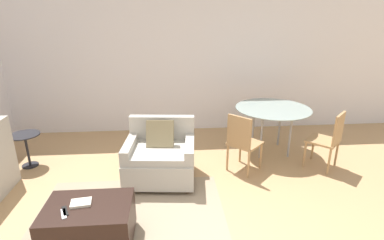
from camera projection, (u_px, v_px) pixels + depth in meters
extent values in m
cube|color=white|center=(164.00, 62.00, 5.70)|extent=(12.00, 0.06, 2.75)
cube|color=gray|center=(129.00, 222.00, 3.40)|extent=(2.21, 1.85, 0.00)
cube|color=brown|center=(129.00, 222.00, 3.40)|extent=(2.17, 0.06, 0.00)
cube|color=brown|center=(132.00, 206.00, 3.69)|extent=(2.17, 0.06, 0.00)
cube|color=brown|center=(135.00, 192.00, 3.98)|extent=(2.17, 0.06, 0.00)
cube|color=#B2ADA3|center=(160.00, 165.00, 4.20)|extent=(1.01, 0.90, 0.34)
cube|color=#B2ADA3|center=(160.00, 152.00, 4.09)|extent=(0.76, 0.76, 0.10)
cube|color=#B2ADA3|center=(162.00, 130.00, 4.40)|extent=(0.95, 0.21, 0.45)
cube|color=#B2ADA3|center=(130.00, 148.00, 4.11)|extent=(0.19, 0.76, 0.20)
cube|color=#B2ADA3|center=(190.00, 148.00, 4.10)|extent=(0.19, 0.76, 0.20)
cylinder|color=brown|center=(129.00, 190.00, 3.96)|extent=(0.05, 0.05, 0.06)
cylinder|color=brown|center=(188.00, 191.00, 3.95)|extent=(0.05, 0.05, 0.06)
cylinder|color=brown|center=(138.00, 166.00, 4.58)|extent=(0.05, 0.05, 0.06)
cylinder|color=brown|center=(189.00, 167.00, 4.57)|extent=(0.05, 0.05, 0.06)
cube|color=#8E7F5B|center=(160.00, 134.00, 4.15)|extent=(0.39, 0.25, 0.39)
cube|color=black|center=(90.00, 223.00, 3.01)|extent=(0.86, 0.60, 0.42)
cylinder|color=black|center=(62.00, 227.00, 3.29)|extent=(0.04, 0.04, 0.04)
cylinder|color=black|center=(132.00, 224.00, 3.35)|extent=(0.04, 0.04, 0.04)
cube|color=beige|center=(81.00, 203.00, 2.96)|extent=(0.21, 0.17, 0.03)
cube|color=black|center=(65.00, 211.00, 2.85)|extent=(0.11, 0.16, 0.01)
cube|color=#B7B7BC|center=(64.00, 214.00, 2.81)|extent=(0.10, 0.17, 0.01)
cylinder|color=black|center=(24.00, 135.00, 4.49)|extent=(0.44, 0.44, 0.02)
cylinder|color=black|center=(27.00, 150.00, 4.58)|extent=(0.04, 0.04, 0.50)
cylinder|color=black|center=(30.00, 165.00, 4.66)|extent=(0.24, 0.24, 0.02)
cylinder|color=#8C9E99|center=(273.00, 108.00, 4.90)|extent=(1.22, 1.22, 0.01)
cylinder|color=#99999E|center=(261.00, 136.00, 4.79)|extent=(0.04, 0.04, 0.77)
cylinder|color=#99999E|center=(290.00, 135.00, 4.83)|extent=(0.04, 0.04, 0.77)
cylinder|color=#99999E|center=(253.00, 126.00, 5.24)|extent=(0.04, 0.04, 0.77)
cylinder|color=#99999E|center=(280.00, 125.00, 5.28)|extent=(0.04, 0.04, 0.77)
cube|color=tan|center=(245.00, 143.00, 4.41)|extent=(0.59, 0.59, 0.03)
cube|color=tan|center=(239.00, 132.00, 4.20)|extent=(0.29, 0.29, 0.45)
cylinder|color=tan|center=(261.00, 156.00, 4.51)|extent=(0.03, 0.03, 0.42)
cylinder|color=tan|center=(240.00, 150.00, 4.73)|extent=(0.03, 0.03, 0.42)
cylinder|color=tan|center=(249.00, 165.00, 4.25)|extent=(0.03, 0.03, 0.42)
cylinder|color=tan|center=(227.00, 157.00, 4.47)|extent=(0.03, 0.03, 0.42)
cube|color=tan|center=(323.00, 141.00, 4.50)|extent=(0.59, 0.59, 0.03)
cube|color=tan|center=(339.00, 129.00, 4.31)|extent=(0.29, 0.29, 0.45)
cylinder|color=tan|center=(313.00, 147.00, 4.82)|extent=(0.03, 0.03, 0.42)
cylinder|color=tan|center=(304.00, 155.00, 4.56)|extent=(0.03, 0.03, 0.42)
cylinder|color=tan|center=(337.00, 153.00, 4.60)|extent=(0.03, 0.03, 0.42)
cylinder|color=tan|center=(329.00, 162.00, 4.34)|extent=(0.03, 0.03, 0.42)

